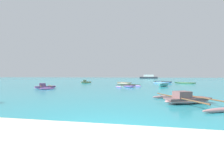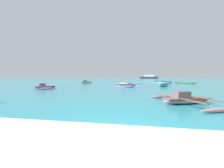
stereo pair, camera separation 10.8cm
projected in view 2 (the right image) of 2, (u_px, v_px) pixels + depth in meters
The scene contains 10 objects.
ground_plane at pixel (105, 144), 3.36m from camera, with size 240.00×240.00×0.00m.
moored_boat_0 at pixel (185, 100), 8.14m from camera, with size 3.54×4.68×0.69m.
moored_boat_1 at pixel (128, 86), 19.68m from camera, with size 3.45×3.18×0.35m.
moored_boat_2 at pixel (164, 85), 21.15m from camera, with size 2.02×2.35×0.44m.
moored_boat_3 at pixel (45, 87), 17.68m from camera, with size 3.21×3.38×0.65m.
moored_boat_4 at pixel (185, 83), 28.17m from camera, with size 3.47×2.99×0.29m.
moored_boat_5 at pixel (163, 82), 29.71m from camera, with size 4.07×4.18×0.44m.
moored_boat_6 at pixel (86, 82), 30.67m from camera, with size 2.29×1.53×0.67m.
moored_boat_7 at pixel (124, 83), 25.57m from camera, with size 2.87×1.93×0.42m.
distant_ferry at pixel (149, 77), 78.94m from camera, with size 9.18×2.02×2.02m.
Camera 2 is at (0.75, -3.20, 1.53)m, focal length 24.00 mm.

